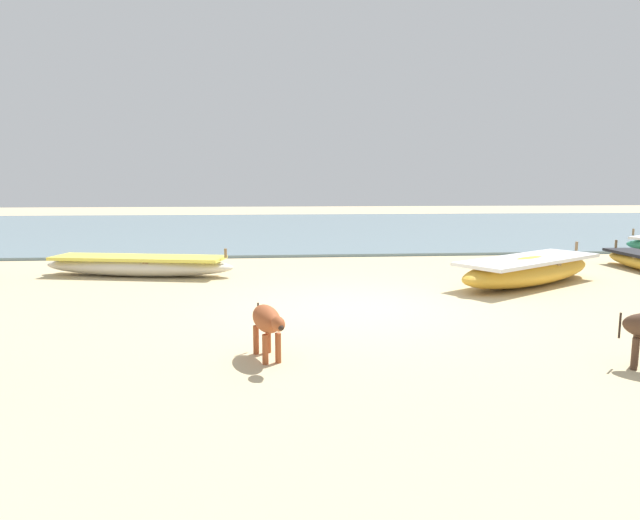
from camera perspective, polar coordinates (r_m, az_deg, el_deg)
ground at (r=8.89m, az=3.84°, el=-5.11°), size 80.00×80.00×0.00m
sea_water at (r=24.84m, az=-1.84°, el=3.50°), size 60.00×20.00×0.08m
fishing_boat_0 at (r=12.54m, az=-18.71°, el=-0.51°), size 4.41×1.74×0.64m
fishing_boat_4 at (r=11.66m, az=21.33°, el=-0.98°), size 4.02×3.12×0.76m
calf_far_rust at (r=6.26m, az=-5.63°, el=-6.52°), size 0.47×0.95×0.63m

